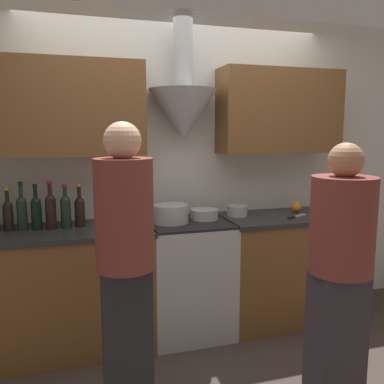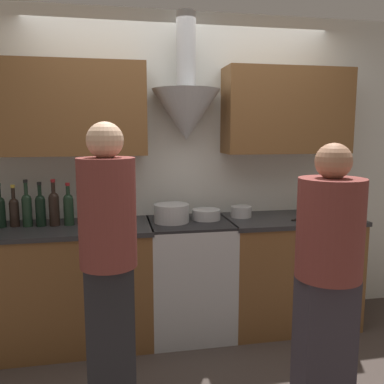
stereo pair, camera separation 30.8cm
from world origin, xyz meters
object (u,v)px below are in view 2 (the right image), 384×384
Objects in this scene: wine_bottle_5 at (41,208)px; person_foreground_left at (109,261)px; wine_bottle_2 at (0,210)px; stock_pot at (172,213)px; wine_bottle_7 at (69,208)px; mixing_bowl at (206,214)px; wine_bottle_8 at (82,208)px; person_foreground_right at (328,276)px; stove_range at (190,277)px; wine_bottle_3 at (14,210)px; saucepan at (241,212)px; wine_bottle_4 at (27,208)px; wine_bottle_6 at (54,207)px; orange_fruit at (305,209)px.

wine_bottle_5 is 0.20× the size of person_foreground_left.
wine_bottle_2 is 1.21× the size of stock_pot.
wine_bottle_7 is 1.41× the size of mixing_bowl.
wine_bottle_8 is 0.21× the size of person_foreground_right.
wine_bottle_3 is at bearing 176.77° from stove_range.
saucepan is at bearing 1.23° from wine_bottle_5.
person_foreground_right reaches higher than wine_bottle_3.
stove_range is at bearing 56.64° from person_foreground_left.
wine_bottle_2 is at bearing 128.62° from person_foreground_left.
wine_bottle_3 is 1.82× the size of saucepan.
wine_bottle_4 is at bearing -177.79° from wine_bottle_8.
wine_bottle_7 is at bearing 177.07° from stove_range.
wine_bottle_2 is 1.02× the size of wine_bottle_7.
wine_bottle_7 is at bearing 139.89° from person_foreground_right.
mixing_bowl is (0.97, -0.03, -0.09)m from wine_bottle_8.
wine_bottle_6 reaches higher than wine_bottle_2.
wine_bottle_2 is at bearing -179.10° from orange_fruit.
saucepan is (1.77, 0.01, -0.08)m from wine_bottle_3.
wine_bottle_4 is at bearing 176.66° from stock_pot.
person_foreground_left is (0.31, -0.99, -0.12)m from wine_bottle_7.
orange_fruit is (0.88, 0.06, 0.00)m from mixing_bowl.
wine_bottle_4 is at bearing 144.80° from person_foreground_right.
wine_bottle_4 is 1.09× the size of wine_bottle_8.
wine_bottle_4 is 0.30m from wine_bottle_7.
stock_pot is at bearing -175.02° from orange_fruit.
person_foreground_right is (-0.49, -1.28, -0.11)m from orange_fruit.
stove_range is at bearing -163.45° from mixing_bowl.
wine_bottle_6 is 2.03× the size of saucepan.
mixing_bowl is at bearing 9.19° from stock_pot.
wine_bottle_8 is 1.86m from person_foreground_right.
wine_bottle_2 is 1.05× the size of wine_bottle_3.
person_foreground_right reaches higher than wine_bottle_5.
person_foreground_left is (0.61, -1.00, -0.13)m from wine_bottle_4.
wine_bottle_3 is 0.19× the size of person_foreground_left.
wine_bottle_3 is 2.35m from orange_fruit.
wine_bottle_2 is at bearing 177.57° from stove_range.
saucepan is at bearing 10.55° from stove_range.
orange_fruit is (2.45, 0.04, -0.09)m from wine_bottle_2.
stock_pot is 0.16× the size of person_foreground_left.
wine_bottle_4 is 3.94× the size of orange_fruit.
wine_bottle_4 is at bearing 174.85° from wine_bottle_5.
wine_bottle_4 is at bearing 179.33° from mixing_bowl.
wine_bottle_8 is at bearing 2.21° from wine_bottle_4.
stock_pot is (0.78, -0.05, -0.06)m from wine_bottle_7.
stove_range is 0.52m from mixing_bowl.
person_foreground_left reaches higher than mixing_bowl.
stove_range is 2.77× the size of wine_bottle_5.
stove_range is 1.15m from orange_fruit.
wine_bottle_7 is 0.19× the size of person_foreground_left.
wine_bottle_4 is 1.68m from saucepan.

